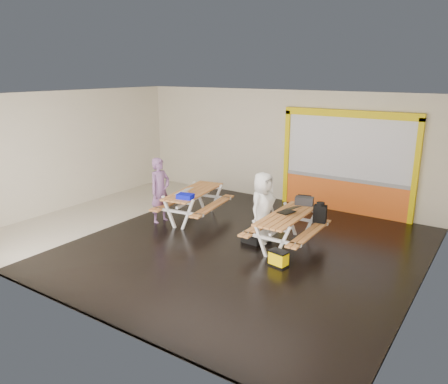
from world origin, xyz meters
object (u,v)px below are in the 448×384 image
Objects in this scene: backpack at (320,213)px; laptop_right at (289,211)px; blue_pouch at (185,196)px; toolbox at (304,201)px; fluke_bag at (278,259)px; picnic_table_right at (287,222)px; person_left at (160,191)px; picnic_table_left at (194,198)px; laptop_left at (183,192)px; dark_case at (253,239)px; person_right at (263,208)px.

laptop_right is at bearing -129.47° from backpack.
toolbox is (2.73, 1.31, 0.01)m from blue_pouch.
toolbox is at bearing 99.32° from fluke_bag.
blue_pouch is (-2.69, -0.51, 0.03)m from laptop_right.
person_left is (-3.64, -0.32, 0.27)m from picnic_table_right.
picnic_table_left is at bearing -168.78° from toolbox.
laptop_left is 1.00× the size of dark_case.
laptop_left is at bearing 95.49° from person_right.
laptop_left reaches higher than backpack.
person_left is 1.03× the size of person_right.
person_left reaches higher than backpack.
laptop_right is 0.81m from toolbox.
toolbox reaches higher than laptop_right.
toolbox is at bearing -31.92° from person_right.
person_left is 0.94m from blue_pouch.
laptop_right is (-0.02, 0.11, 0.26)m from picnic_table_right.
backpack is (0.51, 0.76, 0.12)m from picnic_table_right.
picnic_table_left is at bearing 111.94° from blue_pouch.
dark_case is at bearing -14.16° from picnic_table_left.
picnic_table_right is at bearing -123.87° from backpack.
blue_pouch reaches higher than fluke_bag.
person_right is 1.60m from fluke_bag.
blue_pouch is 3.03m from toolbox.
picnic_table_left is at bearing 173.88° from picnic_table_right.
picnic_table_left is 1.31× the size of person_left.
toolbox reaches higher than picnic_table_left.
fluke_bag is (3.06, -0.69, -0.72)m from blue_pouch.
person_right reaches higher than blue_pouch.
picnic_table_left is at bearing 85.80° from person_right.
toolbox is at bearing 86.97° from laptop_right.
fluke_bag is (0.37, -1.19, -0.68)m from laptop_right.
picnic_table_right is at bearing -85.64° from person_right.
laptop_left is 3.63m from backpack.
laptop_right is (0.62, 0.12, 0.02)m from person_right.
person_left is (-0.65, -0.64, 0.25)m from picnic_table_left.
fluke_bag is at bearing -72.73° from laptop_right.
fluke_bag is at bearing -72.09° from picnic_table_right.
laptop_left is 3.20m from toolbox.
person_left is at bearing -161.37° from toolbox.
person_left reaches higher than laptop_right.
laptop_left is 0.90× the size of laptop_right.
person_right is 1.14m from toolbox.
toolbox is (0.02, 0.92, 0.30)m from picnic_table_right.
picnic_table_left is 2.38m from person_right.
picnic_table_left reaches higher than picnic_table_right.
laptop_left is at bearing -161.83° from toolbox.
person_left reaches higher than toolbox.
dark_case is at bearing -124.31° from toolbox.
laptop_right is at bearing -78.83° from person_left.
picnic_table_right is (2.99, -0.32, -0.03)m from picnic_table_left.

